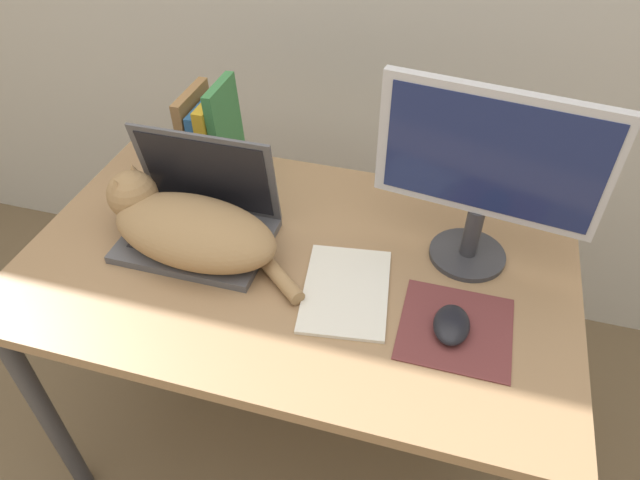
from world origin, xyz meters
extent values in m
cube|color=#93704C|center=(0.00, 0.36, 0.71)|extent=(1.19, 0.73, 0.03)
cylinder|color=#38383D|center=(-0.54, 0.05, 0.35)|extent=(0.04, 0.04, 0.69)
cylinder|color=#38383D|center=(-0.54, 0.68, 0.35)|extent=(0.04, 0.04, 0.69)
cylinder|color=#38383D|center=(0.54, 0.68, 0.35)|extent=(0.04, 0.04, 0.69)
cube|color=#4C4C51|center=(-0.23, 0.35, 0.73)|extent=(0.32, 0.23, 0.02)
cube|color=#28282D|center=(-0.23, 0.34, 0.74)|extent=(0.27, 0.12, 0.00)
cube|color=#4C4C51|center=(-0.23, 0.44, 0.85)|extent=(0.32, 0.05, 0.22)
cube|color=black|center=(-0.23, 0.44, 0.85)|extent=(0.29, 0.04, 0.20)
ellipsoid|color=#99754C|center=(-0.21, 0.32, 0.78)|extent=(0.39, 0.23, 0.12)
sphere|color=#99754C|center=(-0.38, 0.37, 0.81)|extent=(0.11, 0.11, 0.11)
cone|color=#99754C|center=(-0.39, 0.40, 0.85)|extent=(0.04, 0.04, 0.03)
cone|color=#99754C|center=(-0.39, 0.34, 0.85)|extent=(0.04, 0.04, 0.03)
cylinder|color=#99754C|center=(-0.01, 0.28, 0.74)|extent=(0.13, 0.12, 0.03)
cylinder|color=#333338|center=(0.36, 0.47, 0.73)|extent=(0.16, 0.16, 0.01)
cylinder|color=#333338|center=(0.36, 0.47, 0.79)|extent=(0.04, 0.04, 0.12)
cube|color=#B2B2B7|center=(0.36, 0.47, 0.98)|extent=(0.44, 0.08, 0.27)
cube|color=navy|center=(0.36, 0.46, 0.98)|extent=(0.40, 0.06, 0.23)
cube|color=brown|center=(0.35, 0.26, 0.72)|extent=(0.21, 0.21, 0.00)
ellipsoid|color=black|center=(0.34, 0.25, 0.74)|extent=(0.07, 0.10, 0.03)
cube|color=olive|center=(-0.35, 0.63, 0.83)|extent=(0.03, 0.16, 0.22)
cube|color=#285B93|center=(-0.32, 0.63, 0.81)|extent=(0.03, 0.16, 0.19)
cube|color=gold|center=(-0.29, 0.63, 0.82)|extent=(0.03, 0.16, 0.21)
cube|color=#387A42|center=(-0.26, 0.63, 0.84)|extent=(0.04, 0.14, 0.25)
cube|color=silver|center=(0.13, 0.30, 0.73)|extent=(0.20, 0.27, 0.01)
camera|label=1|loc=(0.29, -0.49, 1.57)|focal=32.00mm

